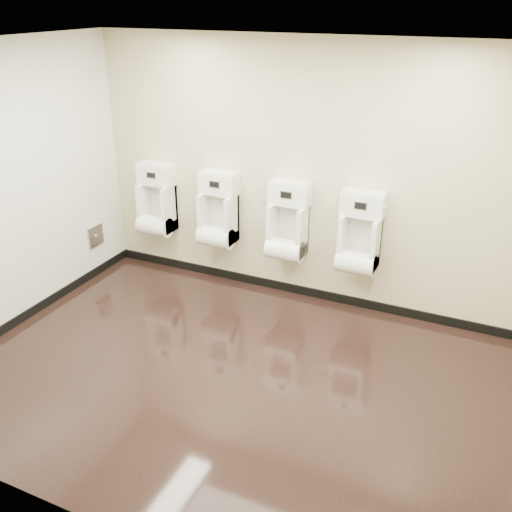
{
  "coord_description": "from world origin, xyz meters",
  "views": [
    {
      "loc": [
        1.91,
        -3.71,
        3.15
      ],
      "look_at": [
        -0.06,
        0.55,
        0.98
      ],
      "focal_mm": 40.0,
      "sensor_mm": 36.0,
      "label": 1
    }
  ],
  "objects_px": {
    "urinal_3": "(359,239)",
    "urinal_1": "(218,215)",
    "access_panel": "(95,236)",
    "urinal_0": "(157,205)",
    "urinal_2": "(287,227)"
  },
  "relations": [
    {
      "from": "urinal_3",
      "to": "urinal_1",
      "type": "bearing_deg",
      "value": 180.0
    },
    {
      "from": "access_panel",
      "to": "urinal_0",
      "type": "distance_m",
      "value": 0.83
    },
    {
      "from": "urinal_1",
      "to": "urinal_0",
      "type": "bearing_deg",
      "value": 180.0
    },
    {
      "from": "urinal_2",
      "to": "urinal_3",
      "type": "distance_m",
      "value": 0.79
    },
    {
      "from": "urinal_2",
      "to": "access_panel",
      "type": "bearing_deg",
      "value": -170.18
    },
    {
      "from": "urinal_0",
      "to": "urinal_1",
      "type": "height_order",
      "value": "same"
    },
    {
      "from": "urinal_0",
      "to": "urinal_2",
      "type": "xyz_separation_m",
      "value": [
        1.68,
        0.0,
        0.0
      ]
    },
    {
      "from": "urinal_0",
      "to": "urinal_3",
      "type": "relative_size",
      "value": 1.0
    },
    {
      "from": "urinal_2",
      "to": "urinal_3",
      "type": "height_order",
      "value": "same"
    },
    {
      "from": "urinal_2",
      "to": "urinal_1",
      "type": "bearing_deg",
      "value": 180.0
    },
    {
      "from": "urinal_2",
      "to": "urinal_3",
      "type": "relative_size",
      "value": 1.0
    },
    {
      "from": "urinal_2",
      "to": "urinal_3",
      "type": "bearing_deg",
      "value": 0.0
    },
    {
      "from": "urinal_0",
      "to": "urinal_2",
      "type": "bearing_deg",
      "value": 0.0
    },
    {
      "from": "access_panel",
      "to": "urinal_1",
      "type": "relative_size",
      "value": 0.3
    },
    {
      "from": "urinal_2",
      "to": "urinal_0",
      "type": "bearing_deg",
      "value": 180.0
    }
  ]
}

